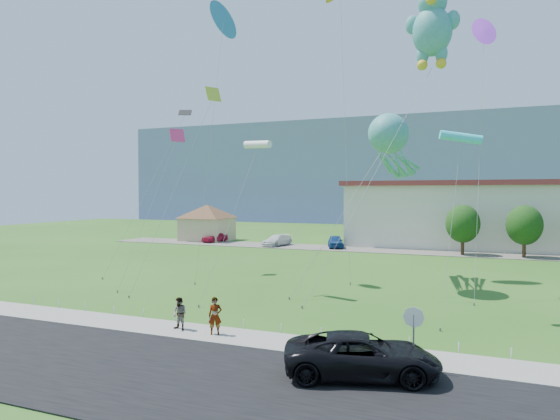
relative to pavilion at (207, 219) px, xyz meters
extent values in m
plane|color=#275518|center=(24.00, -38.00, -3.02)|extent=(160.00, 160.00, 0.00)
cube|color=black|center=(24.00, -46.00, -2.99)|extent=(80.00, 8.00, 0.06)
cube|color=gray|center=(24.00, -40.75, -2.97)|extent=(80.00, 2.50, 0.10)
cube|color=#59544C|center=(24.00, -3.00, -2.99)|extent=(70.00, 6.00, 0.06)
cube|color=gray|center=(24.00, 82.00, 9.48)|extent=(160.00, 50.00, 25.00)
cube|color=tan|center=(0.00, 0.00, -1.42)|extent=(6.00, 6.00, 3.20)
pyramid|color=brown|center=(0.00, 0.00, 1.08)|extent=(9.20, 9.20, 1.80)
cylinder|color=slate|center=(33.50, -42.20, -1.92)|extent=(0.07, 0.07, 2.20)
cylinder|color=red|center=(33.50, -42.20, -0.92)|extent=(0.76, 0.04, 0.76)
cylinder|color=white|center=(33.50, -42.22, -0.92)|extent=(0.80, 0.02, 0.80)
cylinder|color=white|center=(11.00, -39.30, -2.77)|extent=(0.05, 0.05, 0.50)
cylinder|color=white|center=(13.00, -39.30, -2.77)|extent=(0.05, 0.05, 0.50)
cylinder|color=white|center=(15.00, -39.30, -2.77)|extent=(0.05, 0.05, 0.50)
cylinder|color=white|center=(17.00, -39.30, -2.77)|extent=(0.05, 0.05, 0.50)
cylinder|color=white|center=(19.00, -39.30, -2.77)|extent=(0.05, 0.05, 0.50)
cylinder|color=white|center=(21.00, -39.30, -2.77)|extent=(0.05, 0.05, 0.50)
cylinder|color=white|center=(23.00, -39.30, -2.77)|extent=(0.05, 0.05, 0.50)
cylinder|color=white|center=(25.00, -39.30, -2.77)|extent=(0.05, 0.05, 0.50)
cylinder|color=white|center=(27.00, -39.30, -2.77)|extent=(0.05, 0.05, 0.50)
cylinder|color=white|center=(29.00, -39.30, -2.77)|extent=(0.05, 0.05, 0.50)
cylinder|color=white|center=(31.00, -39.30, -2.77)|extent=(0.05, 0.05, 0.50)
cylinder|color=white|center=(33.00, -39.30, -2.77)|extent=(0.05, 0.05, 0.50)
cylinder|color=white|center=(35.00, -39.30, -2.77)|extent=(0.05, 0.05, 0.50)
cylinder|color=white|center=(37.00, -39.30, -2.77)|extent=(0.05, 0.05, 0.50)
cylinder|color=#3F2B19|center=(34.00, -4.00, -1.92)|extent=(0.36, 0.36, 2.20)
ellipsoid|color=#14380F|center=(34.00, -4.00, 0.38)|extent=(3.60, 3.60, 4.14)
cylinder|color=#3F2B19|center=(40.00, -4.00, -1.92)|extent=(0.36, 0.36, 2.20)
ellipsoid|color=#14380F|center=(40.00, -4.00, 0.38)|extent=(3.60, 3.60, 4.14)
imported|color=black|center=(31.84, -43.50, -2.18)|extent=(6.14, 4.11, 1.57)
imported|color=gray|center=(24.27, -40.86, -2.05)|extent=(0.76, 0.66, 1.75)
imported|color=gray|center=(22.28, -40.81, -2.14)|extent=(0.84, 0.70, 1.56)
imported|color=#AB1537|center=(2.42, -2.17, -2.30)|extent=(2.65, 4.21, 1.34)
imported|color=silver|center=(11.96, -3.23, -2.27)|extent=(3.06, 5.11, 1.39)
imported|color=navy|center=(19.41, -2.56, -2.22)|extent=(3.09, 4.72, 1.49)
ellipsoid|color=teal|center=(29.73, -25.95, 7.86)|extent=(2.80, 3.64, 2.80)
sphere|color=white|center=(29.23, -27.05, 8.16)|extent=(0.44, 0.44, 0.44)
sphere|color=white|center=(30.23, -27.05, 8.16)|extent=(0.44, 0.44, 0.44)
cylinder|color=slate|center=(24.61, -32.01, -2.94)|extent=(0.10, 0.10, 0.16)
cylinder|color=gray|center=(27.17, -29.48, 2.10)|extent=(5.15, 5.09, 9.93)
ellipsoid|color=teal|center=(32.53, -25.26, 14.78)|extent=(2.68, 2.28, 3.35)
sphere|color=teal|center=(32.53, -25.26, 16.74)|extent=(1.96, 1.96, 1.96)
sphere|color=gold|center=(32.53, -26.09, 16.64)|extent=(0.72, 0.72, 0.72)
ellipsoid|color=teal|center=(31.19, -25.26, 15.40)|extent=(0.93, 0.66, 1.30)
ellipsoid|color=teal|center=(33.87, -25.26, 15.40)|extent=(0.93, 0.66, 1.30)
ellipsoid|color=teal|center=(31.91, -25.26, 13.23)|extent=(0.82, 0.72, 1.34)
ellipsoid|color=teal|center=(33.15, -25.26, 13.23)|extent=(0.82, 0.72, 1.34)
sphere|color=gold|center=(31.91, -25.47, 12.51)|extent=(0.72, 0.72, 0.72)
sphere|color=gold|center=(33.15, -25.47, 12.51)|extent=(0.72, 0.72, 0.72)
cylinder|color=slate|center=(26.18, -34.02, -2.94)|extent=(0.10, 0.10, 0.16)
cylinder|color=gray|center=(29.35, -29.64, 4.72)|extent=(6.38, 8.79, 15.18)
cylinder|color=#33D3E6|center=(34.72, -32.53, 6.72)|extent=(0.50, 2.25, 0.87)
cylinder|color=slate|center=(34.01, -35.98, -2.94)|extent=(0.10, 0.10, 0.16)
cylinder|color=gray|center=(34.37, -34.26, 1.83)|extent=(0.74, 3.48, 9.39)
cone|color=blue|center=(16.72, -25.97, 17.40)|extent=(1.80, 1.33, 1.33)
cylinder|color=slate|center=(16.38, -29.85, -2.94)|extent=(0.10, 0.10, 0.16)
cylinder|color=gray|center=(16.55, -27.91, 7.17)|extent=(0.37, 3.91, 20.06)
cylinder|color=slate|center=(26.95, -25.57, -2.94)|extent=(0.10, 0.10, 0.16)
cylinder|color=gray|center=(25.83, -22.98, 8.81)|extent=(2.27, 5.22, 23.36)
cylinder|color=white|center=(21.79, -30.61, 6.97)|extent=(0.50, 2.25, 0.87)
cylinder|color=slate|center=(20.46, -36.05, -2.94)|extent=(0.10, 0.10, 0.16)
cylinder|color=gray|center=(21.13, -33.33, 1.95)|extent=(1.37, 5.46, 9.65)
cube|color=black|center=(11.84, -23.95, 10.69)|extent=(1.29, 1.29, 0.86)
cylinder|color=slate|center=(8.49, -30.62, -2.94)|extent=(0.10, 0.10, 0.16)
cylinder|color=gray|center=(10.17, -27.28, 3.81)|extent=(3.39, 6.70, 13.37)
cube|color=#F93777|center=(14.47, -29.16, 8.06)|extent=(1.29, 1.29, 0.86)
cylinder|color=slate|center=(13.06, -34.33, -2.94)|extent=(0.10, 0.10, 0.16)
cylinder|color=gray|center=(13.77, -31.74, 2.50)|extent=(1.44, 5.20, 10.73)
cone|color=#A838E3|center=(35.84, -21.68, 15.52)|extent=(1.80, 1.33, 1.33)
cylinder|color=slate|center=(35.48, -29.51, -2.94)|extent=(0.10, 0.10, 0.16)
cylinder|color=gray|center=(35.66, -25.59, 6.23)|extent=(0.39, 7.85, 18.20)
cube|color=#C0D431|center=(18.24, -30.32, 10.65)|extent=(1.29, 1.29, 0.86)
cylinder|color=slate|center=(14.91, -35.42, -2.94)|extent=(0.10, 0.10, 0.16)
cylinder|color=gray|center=(16.57, -32.87, 3.79)|extent=(3.36, 5.13, 13.32)
camera|label=1|loc=(35.77, -61.23, 3.73)|focal=32.00mm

